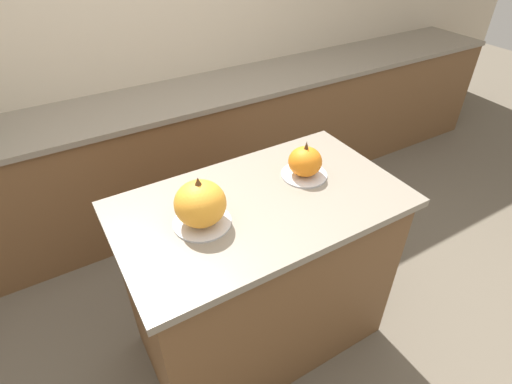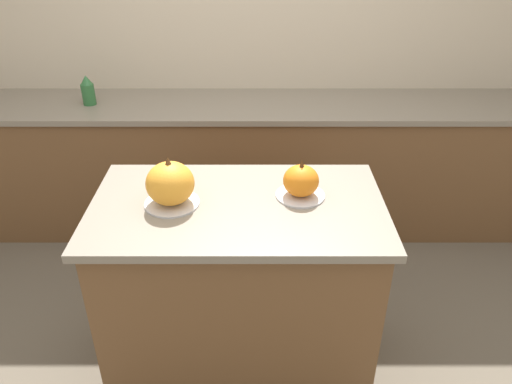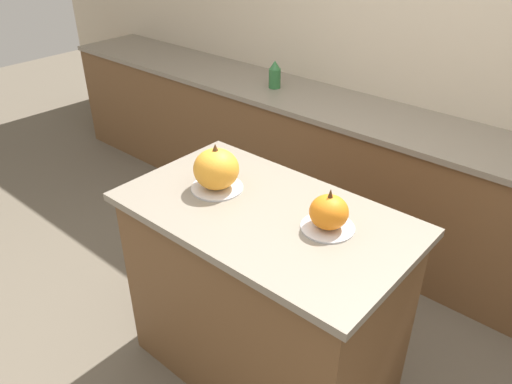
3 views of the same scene
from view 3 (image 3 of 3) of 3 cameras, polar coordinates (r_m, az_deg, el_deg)
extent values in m
plane|color=#665B4C|center=(2.68, 0.78, -19.28)|extent=(12.00, 12.00, 0.00)
cube|color=beige|center=(3.25, 20.53, 14.65)|extent=(8.00, 0.06, 2.50)
cube|color=brown|center=(2.35, 0.86, -12.17)|extent=(1.17, 0.65, 0.91)
cube|color=gray|center=(2.05, 0.97, -2.52)|extent=(1.23, 0.71, 0.03)
cube|color=brown|center=(3.27, 15.72, -0.11)|extent=(6.00, 0.56, 0.87)
cube|color=gray|center=(3.07, 16.90, 7.12)|extent=(6.00, 0.60, 0.03)
cylinder|color=silver|center=(2.20, -4.42, 0.54)|extent=(0.23, 0.23, 0.01)
ellipsoid|color=orange|center=(2.16, -4.51, 2.67)|extent=(0.20, 0.20, 0.18)
cone|color=brown|center=(2.11, -4.63, 5.12)|extent=(0.03, 0.03, 0.03)
cylinder|color=silver|center=(1.96, 8.18, -4.01)|extent=(0.21, 0.21, 0.01)
ellipsoid|color=orange|center=(1.92, 8.33, -2.28)|extent=(0.15, 0.15, 0.13)
cone|color=#4C2D14|center=(1.88, 8.52, -0.17)|extent=(0.02, 0.02, 0.04)
cylinder|color=#2D6B38|center=(3.51, 2.15, 12.86)|extent=(0.08, 0.08, 0.13)
cone|color=#2D6B38|center=(3.49, 2.18, 14.34)|extent=(0.07, 0.07, 0.06)
camera|label=1|loc=(1.80, -46.15, 19.78)|focal=28.00mm
camera|label=2|loc=(1.11, -74.59, 7.46)|focal=35.00mm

